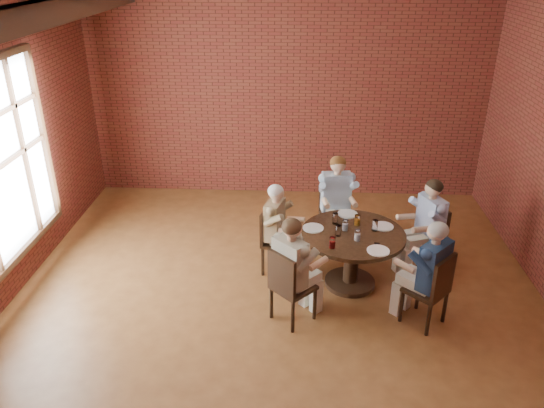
{
  "coord_description": "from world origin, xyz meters",
  "views": [
    {
      "loc": [
        0.2,
        -5.06,
        3.86
      ],
      "look_at": [
        -0.11,
        1.0,
        0.94
      ],
      "focal_mm": 35.0,
      "sensor_mm": 36.0,
      "label": 1
    }
  ],
  "objects_px": {
    "diner_a": "(426,227)",
    "diner_e": "(428,274)",
    "diner_d": "(294,270)",
    "diner_c": "(278,230)",
    "chair_a": "(430,236)",
    "chair_e": "(433,288)",
    "dining_table": "(352,248)",
    "chair_b": "(335,209)",
    "diner_b": "(336,202)",
    "chair_d": "(288,285)",
    "smartphone": "(377,246)",
    "chair_c": "(273,238)"
  },
  "relations": [
    {
      "from": "diner_a",
      "to": "diner_b",
      "type": "relative_size",
      "value": 0.98
    },
    {
      "from": "dining_table",
      "to": "diner_a",
      "type": "xyz_separation_m",
      "value": [
        0.96,
        0.39,
        0.12
      ]
    },
    {
      "from": "chair_d",
      "to": "diner_e",
      "type": "relative_size",
      "value": 0.71
    },
    {
      "from": "chair_e",
      "to": "chair_a",
      "type": "bearing_deg",
      "value": -147.46
    },
    {
      "from": "chair_a",
      "to": "chair_e",
      "type": "height_order",
      "value": "chair_a"
    },
    {
      "from": "dining_table",
      "to": "smartphone",
      "type": "relative_size",
      "value": 9.8
    },
    {
      "from": "chair_a",
      "to": "diner_b",
      "type": "height_order",
      "value": "diner_b"
    },
    {
      "from": "diner_d",
      "to": "chair_e",
      "type": "height_order",
      "value": "diner_d"
    },
    {
      "from": "chair_b",
      "to": "chair_c",
      "type": "distance_m",
      "value": 1.19
    },
    {
      "from": "diner_a",
      "to": "diner_e",
      "type": "height_order",
      "value": "diner_a"
    },
    {
      "from": "chair_c",
      "to": "diner_d",
      "type": "height_order",
      "value": "diner_d"
    },
    {
      "from": "chair_a",
      "to": "diner_a",
      "type": "xyz_separation_m",
      "value": [
        -0.07,
        -0.03,
        0.15
      ]
    },
    {
      "from": "diner_a",
      "to": "diner_d",
      "type": "height_order",
      "value": "diner_d"
    },
    {
      "from": "diner_c",
      "to": "chair_b",
      "type": "bearing_deg",
      "value": -25.94
    },
    {
      "from": "diner_e",
      "to": "chair_d",
      "type": "bearing_deg",
      "value": -44.15
    },
    {
      "from": "chair_e",
      "to": "diner_e",
      "type": "relative_size",
      "value": 0.71
    },
    {
      "from": "chair_a",
      "to": "diner_b",
      "type": "relative_size",
      "value": 0.69
    },
    {
      "from": "diner_a",
      "to": "diner_d",
      "type": "distance_m",
      "value": 2.02
    },
    {
      "from": "dining_table",
      "to": "diner_b",
      "type": "xyz_separation_m",
      "value": [
        -0.14,
        1.04,
        0.13
      ]
    },
    {
      "from": "diner_a",
      "to": "chair_b",
      "type": "xyz_separation_m",
      "value": [
        -1.12,
        0.74,
        -0.14
      ]
    },
    {
      "from": "diner_a",
      "to": "diner_c",
      "type": "bearing_deg",
      "value": -108.1
    },
    {
      "from": "chair_a",
      "to": "diner_e",
      "type": "height_order",
      "value": "diner_e"
    },
    {
      "from": "diner_d",
      "to": "diner_c",
      "type": "bearing_deg",
      "value": -33.65
    },
    {
      "from": "chair_a",
      "to": "smartphone",
      "type": "distance_m",
      "value": 1.11
    },
    {
      "from": "chair_a",
      "to": "smartphone",
      "type": "bearing_deg",
      "value": -69.5
    },
    {
      "from": "chair_a",
      "to": "chair_b",
      "type": "height_order",
      "value": "chair_b"
    },
    {
      "from": "dining_table",
      "to": "diner_b",
      "type": "distance_m",
      "value": 1.06
    },
    {
      "from": "chair_b",
      "to": "diner_c",
      "type": "distance_m",
      "value": 1.16
    },
    {
      "from": "chair_c",
      "to": "diner_d",
      "type": "relative_size",
      "value": 0.68
    },
    {
      "from": "diner_a",
      "to": "chair_e",
      "type": "distance_m",
      "value": 1.17
    },
    {
      "from": "diner_a",
      "to": "diner_e",
      "type": "xyz_separation_m",
      "value": [
        -0.2,
        -1.1,
        -0.0
      ]
    },
    {
      "from": "chair_a",
      "to": "diner_a",
      "type": "relative_size",
      "value": 0.71
    },
    {
      "from": "chair_c",
      "to": "chair_e",
      "type": "relative_size",
      "value": 0.97
    },
    {
      "from": "smartphone",
      "to": "diner_a",
      "type": "bearing_deg",
      "value": 53.6
    },
    {
      "from": "diner_a",
      "to": "chair_e",
      "type": "relative_size",
      "value": 1.42
    },
    {
      "from": "diner_e",
      "to": "dining_table",
      "type": "bearing_deg",
      "value": -90.0
    },
    {
      "from": "chair_d",
      "to": "diner_d",
      "type": "relative_size",
      "value": 0.71
    },
    {
      "from": "diner_c",
      "to": "chair_c",
      "type": "bearing_deg",
      "value": 90.0
    },
    {
      "from": "dining_table",
      "to": "chair_a",
      "type": "xyz_separation_m",
      "value": [
        1.04,
        0.42,
        -0.03
      ]
    },
    {
      "from": "chair_c",
      "to": "chair_a",
      "type": "bearing_deg",
      "value": -70.37
    },
    {
      "from": "diner_b",
      "to": "chair_b",
      "type": "bearing_deg",
      "value": 90.0
    },
    {
      "from": "diner_e",
      "to": "smartphone",
      "type": "height_order",
      "value": "diner_e"
    },
    {
      "from": "chair_a",
      "to": "diner_b",
      "type": "distance_m",
      "value": 1.35
    },
    {
      "from": "dining_table",
      "to": "chair_d",
      "type": "relative_size",
      "value": 1.38
    },
    {
      "from": "diner_a",
      "to": "chair_e",
      "type": "height_order",
      "value": "diner_a"
    },
    {
      "from": "dining_table",
      "to": "chair_e",
      "type": "bearing_deg",
      "value": -43.0
    },
    {
      "from": "diner_a",
      "to": "chair_a",
      "type": "bearing_deg",
      "value": 90.0
    },
    {
      "from": "chair_b",
      "to": "chair_e",
      "type": "xyz_separation_m",
      "value": [
        0.97,
        -1.89,
        -0.01
      ]
    },
    {
      "from": "dining_table",
      "to": "chair_e",
      "type": "height_order",
      "value": "chair_e"
    },
    {
      "from": "chair_a",
      "to": "diner_e",
      "type": "bearing_deg",
      "value": -35.62
    }
  ]
}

